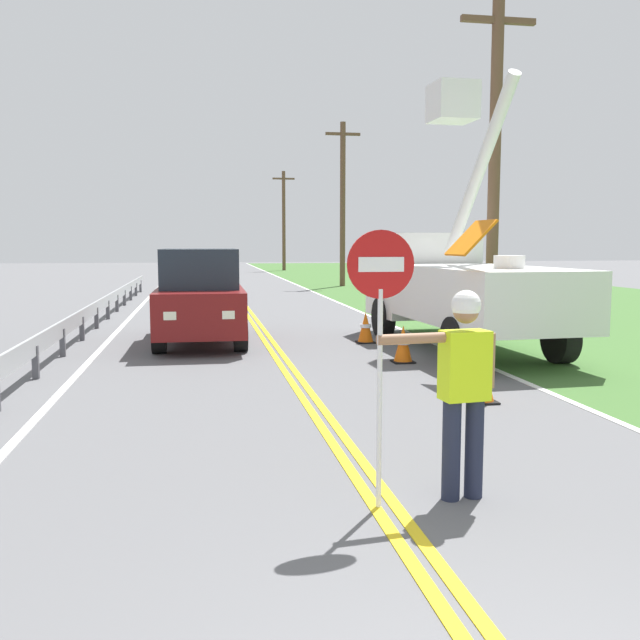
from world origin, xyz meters
TOP-DOWN VIEW (x-y plane):
  - grass_verge_right at (11.60, 20.00)m, footprint 16.00×110.00m
  - centerline_yellow_left at (-0.09, 20.00)m, footprint 0.11×110.00m
  - centerline_yellow_right at (0.09, 20.00)m, footprint 0.11×110.00m
  - edge_line_right at (3.60, 20.00)m, footprint 0.12×110.00m
  - edge_line_left at (-3.60, 20.00)m, footprint 0.12×110.00m
  - flagger_worker at (0.70, 3.43)m, footprint 1.08×0.28m
  - stop_sign_paddle at (-0.06, 3.34)m, footprint 0.56×0.04m
  - utility_bucket_truck at (3.91, 12.13)m, footprint 2.67×6.91m
  - oncoming_suv_nearest at (-1.51, 13.50)m, footprint 1.95×4.63m
  - utility_pole_near at (5.37, 13.49)m, footprint 1.80×0.28m
  - utility_pole_mid at (5.82, 33.22)m, footprint 1.80×0.28m
  - utility_pole_far at (5.34, 54.66)m, footprint 1.80×0.28m
  - traffic_cone_lead at (2.35, 6.86)m, footprint 0.40×0.40m
  - traffic_cone_mid at (2.21, 10.21)m, footprint 0.40×0.40m
  - traffic_cone_tail at (2.12, 12.83)m, footprint 0.40×0.40m
  - guardrail_left_shoulder at (-4.20, 15.43)m, footprint 0.10×32.00m

SIDE VIEW (x-z plane):
  - grass_verge_right at x=11.60m, z-range 0.00..0.01m
  - centerline_yellow_left at x=-0.09m, z-range 0.00..0.01m
  - centerline_yellow_right at x=0.09m, z-range 0.00..0.01m
  - edge_line_right at x=3.60m, z-range 0.00..0.01m
  - edge_line_left at x=-3.60m, z-range 0.00..0.01m
  - traffic_cone_lead at x=2.35m, z-range -0.01..0.69m
  - traffic_cone_mid at x=2.21m, z-range -0.01..0.69m
  - traffic_cone_tail at x=2.12m, z-range -0.01..0.69m
  - guardrail_left_shoulder at x=-4.20m, z-range 0.16..0.87m
  - flagger_worker at x=0.70m, z-range 0.13..1.96m
  - oncoming_suv_nearest at x=-1.51m, z-range 0.01..2.11m
  - utility_bucket_truck at x=3.91m, z-range -1.39..4.23m
  - stop_sign_paddle at x=-0.06m, z-range 0.54..2.87m
  - utility_pole_near at x=5.37m, z-range 0.18..8.11m
  - utility_pole_far at x=5.34m, z-range 0.18..8.24m
  - utility_pole_mid at x=5.82m, z-range 0.18..8.55m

